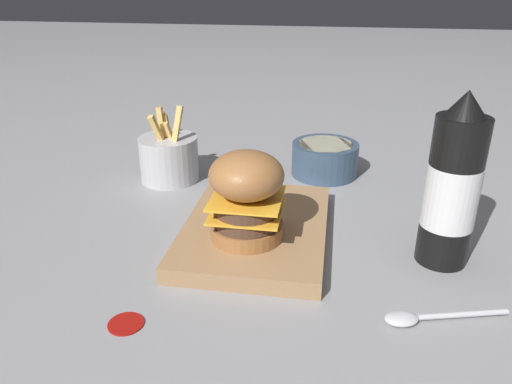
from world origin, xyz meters
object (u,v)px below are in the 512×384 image
burger (247,195)px  spoon (420,317)px  serving_board (256,229)px  ketchup_bottle (452,189)px  side_bowl (325,158)px  fries_basket (169,158)px

burger → spoon: size_ratio=0.86×
serving_board → burger: 0.09m
burger → ketchup_bottle: ketchup_bottle is taller
spoon → side_bowl: bearing=-88.8°
burger → side_bowl: (-0.31, 0.10, -0.06)m
burger → spoon: (0.12, 0.23, -0.08)m
ketchup_bottle → fries_basket: bearing=-115.1°
ketchup_bottle → fries_basket: size_ratio=1.62×
ketchup_bottle → burger: bearing=-85.7°
ketchup_bottle → side_bowl: ketchup_bottle is taller
serving_board → ketchup_bottle: size_ratio=1.23×
side_bowl → spoon: 0.46m
spoon → burger: bearing=-43.8°
side_bowl → spoon: (0.44, 0.13, -0.03)m
ketchup_bottle → side_bowl: 0.35m
burger → side_bowl: 0.33m
ketchup_bottle → side_bowl: bearing=-149.3°
spoon → ketchup_bottle: bearing=-122.9°
ketchup_bottle → side_bowl: (-0.29, -0.17, -0.08)m
fries_basket → side_bowl: 0.30m
burger → ketchup_bottle: (-0.02, 0.27, 0.02)m
ketchup_bottle → spoon: size_ratio=1.62×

